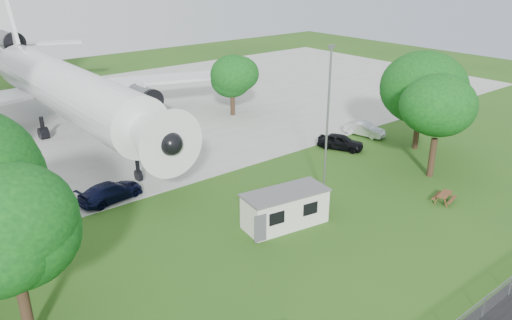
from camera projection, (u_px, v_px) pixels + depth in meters
ground at (304, 266)px, 31.24m from camera, size 160.00×160.00×0.00m
concrete_apron at (78, 123)px, 58.59m from camera, size 120.00×46.00×0.03m
airliner at (61, 85)px, 53.93m from camera, size 46.36×47.73×17.69m
site_cabin at (285, 208)px, 35.66m from camera, size 6.92×3.63×2.62m
picnic_east at (443, 202)px, 39.43m from camera, size 2.10×1.88×0.76m
lamp_mast at (327, 126)px, 38.28m from camera, size 0.16×0.16×12.00m
tree_west_small at (11, 239)px, 23.06m from camera, size 6.96×6.96×9.27m
tree_east_front at (439, 111)px, 42.07m from camera, size 6.99×6.99×9.53m
tree_east_back at (422, 86)px, 48.45m from camera, size 8.67×8.67×10.78m
tree_far_apron at (232, 79)px, 60.10m from camera, size 5.67×5.67×7.33m
car_ne_hatch at (341, 142)px, 50.28m from camera, size 3.65×4.93×1.56m
car_ne_sedan at (364, 129)px, 54.20m from camera, size 2.49×4.65×1.46m
car_apron_van at (111, 192)px, 39.46m from camera, size 5.54×2.96×1.53m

